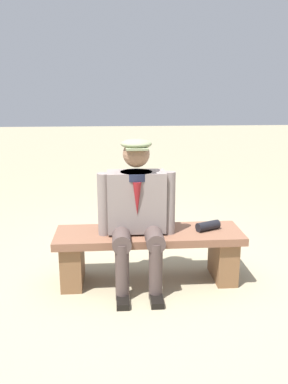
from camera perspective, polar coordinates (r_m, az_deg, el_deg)
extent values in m
plane|color=tan|center=(3.62, 0.69, -12.40)|extent=(30.00, 30.00, 0.00)
cube|color=brown|center=(3.45, 0.71, -6.15)|extent=(1.59, 0.47, 0.06)
cube|color=brown|center=(3.65, 11.14, -9.09)|extent=(0.17, 0.40, 0.39)
cube|color=brown|center=(3.54, -10.09, -9.78)|extent=(0.17, 0.40, 0.39)
cube|color=gray|center=(3.35, -1.09, -1.33)|extent=(0.48, 0.23, 0.51)
cylinder|color=#1E2338|center=(3.29, -1.11, 2.40)|extent=(0.26, 0.26, 0.06)
cone|color=maroon|center=(3.22, -0.97, -0.99)|extent=(0.07, 0.07, 0.28)
sphere|color=#8C664C|center=(3.24, -1.10, 5.42)|extent=(0.22, 0.22, 0.22)
ellipsoid|color=gray|center=(3.23, -1.11, 6.85)|extent=(0.25, 0.25, 0.08)
cube|color=gray|center=(3.13, -1.00, 6.12)|extent=(0.17, 0.10, 0.02)
cylinder|color=#4C3D39|center=(3.29, 1.40, -6.26)|extent=(0.15, 0.40, 0.15)
cylinder|color=#4C3D39|center=(3.24, 1.66, -11.15)|extent=(0.11, 0.11, 0.47)
cube|color=black|center=(3.28, 1.75, -14.92)|extent=(0.10, 0.24, 0.05)
cylinder|color=gray|center=(3.34, 3.58, -1.92)|extent=(0.10, 0.12, 0.57)
cylinder|color=#4C3D39|center=(3.27, -3.23, -6.38)|extent=(0.15, 0.40, 0.15)
cylinder|color=#4C3D39|center=(3.22, -3.11, -11.29)|extent=(0.11, 0.11, 0.47)
cube|color=black|center=(3.27, -3.03, -15.08)|extent=(0.10, 0.24, 0.05)
cylinder|color=gray|center=(3.31, -5.72, -2.12)|extent=(0.11, 0.12, 0.57)
cylinder|color=black|center=(3.50, 9.07, -4.77)|extent=(0.23, 0.16, 0.08)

